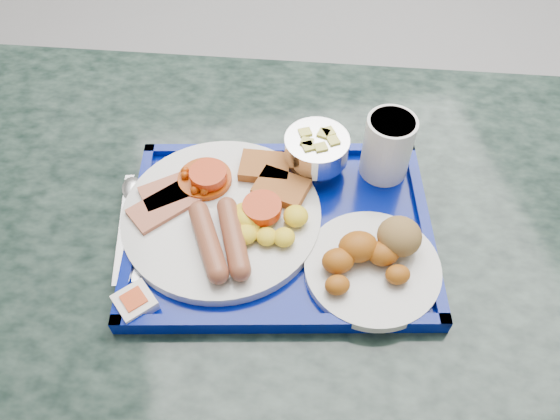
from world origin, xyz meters
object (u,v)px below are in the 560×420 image
object	(u,v)px
tray	(280,230)
juice_cup	(388,145)
main_plate	(227,212)
bread_plate	(375,259)
table	(257,313)
fruit_bowl	(317,149)

from	to	relation	value
tray	juice_cup	distance (m)	0.20
main_plate	bread_plate	size ratio (longest dim) A/B	1.56
juice_cup	bread_plate	bearing A→B (deg)	-111.65
table	bread_plate	bearing A→B (deg)	-25.70
tray	table	bearing A→B (deg)	-162.66
tray	main_plate	distance (m)	0.08
table	main_plate	bearing A→B (deg)	123.72
fruit_bowl	juice_cup	distance (m)	0.10
table	fruit_bowl	world-z (taller)	fruit_bowl
tray	main_plate	xyz separation A→B (m)	(-0.07, 0.03, 0.02)
tray	juice_cup	xyz separation A→B (m)	(0.17, 0.08, 0.06)
juice_cup	main_plate	bearing A→B (deg)	-169.01
bread_plate	juice_cup	size ratio (longest dim) A/B	1.79
table	main_plate	xyz separation A→B (m)	(-0.03, 0.04, 0.23)
main_plate	juice_cup	bearing A→B (deg)	10.99
bread_plate	fruit_bowl	distance (m)	0.19
main_plate	juice_cup	xyz separation A→B (m)	(0.24, 0.05, 0.04)
table	main_plate	size ratio (longest dim) A/B	5.17
table	main_plate	world-z (taller)	main_plate
bread_plate	juice_cup	xyz separation A→B (m)	(0.06, 0.16, 0.04)
main_plate	juice_cup	size ratio (longest dim) A/B	2.79
table	juice_cup	bearing A→B (deg)	22.67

